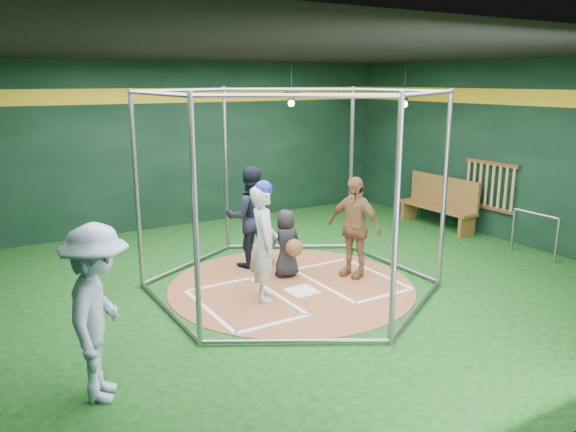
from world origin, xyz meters
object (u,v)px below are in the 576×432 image
visitor_leopard (354,227)px  umpire (250,217)px  batter_figure (264,241)px  dugout_bench (440,201)px

visitor_leopard → umpire: umpire is taller
batter_figure → visitor_leopard: bearing=4.3°
visitor_leopard → dugout_bench: (3.54, 1.54, -0.26)m
dugout_bench → batter_figure: bearing=-162.4°
visitor_leopard → batter_figure: bearing=-106.3°
batter_figure → umpire: size_ratio=1.02×
batter_figure → dugout_bench: size_ratio=0.92×
umpire → visitor_leopard: bearing=148.5°
batter_figure → dugout_bench: batter_figure is taller
batter_figure → visitor_leopard: batter_figure is taller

